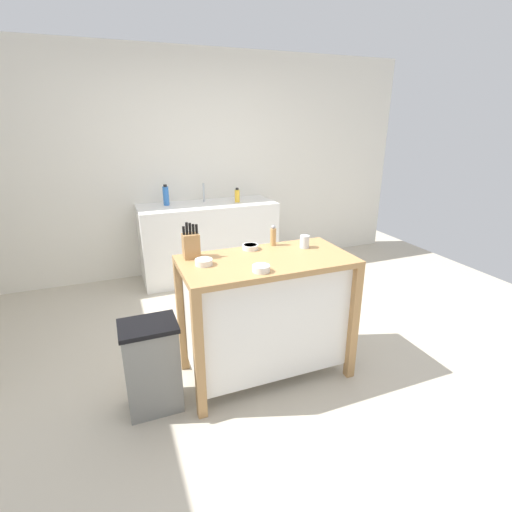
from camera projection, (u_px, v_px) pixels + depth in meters
name	position (u px, v px, depth m)	size (l,w,h in m)	color
ground_plane	(257.00, 361.00, 3.05)	(6.75, 6.75, 0.00)	#BCB29E
wall_back	(188.00, 166.00, 4.57)	(5.75, 0.10, 2.60)	silver
kitchen_island	(266.00, 311.00, 2.75)	(1.20, 0.61, 0.93)	#AD7F4C
knife_block	(191.00, 245.00, 2.60)	(0.11, 0.09, 0.25)	#AD7F4C
bowl_ceramic_wide	(261.00, 268.00, 2.38)	(0.11, 0.11, 0.04)	silver
bowl_stoneware_deep	(204.00, 262.00, 2.49)	(0.12, 0.12, 0.04)	silver
bowl_ceramic_small	(250.00, 247.00, 2.79)	(0.12, 0.12, 0.04)	silver
drinking_cup	(305.00, 242.00, 2.82)	(0.07, 0.07, 0.09)	silver
pepper_grinder	(273.00, 236.00, 2.86)	(0.04, 0.04, 0.16)	tan
trash_bin	(152.00, 366.00, 2.47)	(0.36, 0.28, 0.63)	slate
sink_counter	(209.00, 240.00, 4.59)	(1.60, 0.60, 0.90)	white
sink_faucet	(204.00, 192.00, 4.52)	(0.02, 0.02, 0.22)	#B7BCC1
bottle_hand_soap	(237.00, 196.00, 4.50)	(0.06, 0.06, 0.17)	yellow
bottle_dish_soap	(166.00, 196.00, 4.32)	(0.07, 0.07, 0.24)	blue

